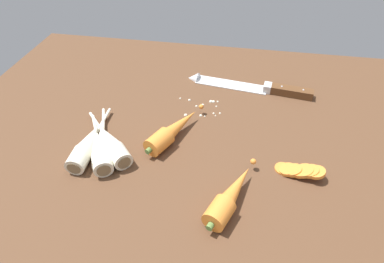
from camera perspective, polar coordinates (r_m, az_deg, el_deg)
ground_plane at (r=76.96cm, az=0.25°, el=-1.01°), size 120.00×90.00×4.00cm
chefs_knife at (r=91.40cm, az=9.56°, el=8.02°), size 34.84×8.03×4.18cm
whole_carrot at (r=72.60cm, az=-3.47°, el=0.15°), size 10.94×18.66×4.20cm
whole_carrot_second at (r=60.14cm, az=6.78°, el=-11.33°), size 9.43×17.72×4.20cm
parsnip_front at (r=71.98cm, az=-15.59°, el=-2.17°), size 9.63×20.00×4.00cm
parsnip_mid_left at (r=70.90cm, az=-16.06°, el=-3.07°), size 11.79×18.37×4.00cm
parsnip_mid_right at (r=71.58cm, az=-14.07°, el=-2.11°), size 15.86×17.04×4.00cm
parsnip_back at (r=72.65cm, az=-18.10°, el=-2.34°), size 4.29×21.22×4.00cm
carrot_slice_stack at (r=68.65cm, az=18.49°, el=-6.57°), size 9.62×4.98×3.06cm
mince_crumbs at (r=82.90cm, az=1.94°, el=4.59°), size 11.64×7.83×0.90cm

